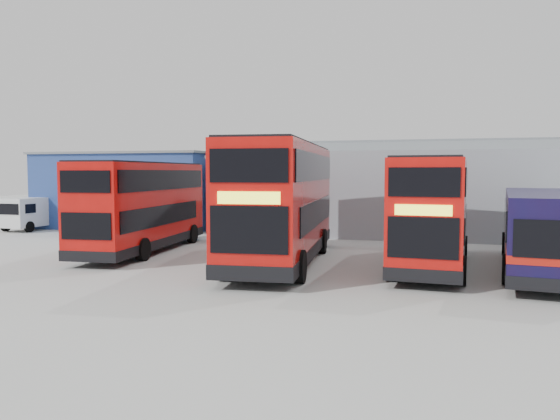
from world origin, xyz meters
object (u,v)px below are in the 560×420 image
object	(u,v)px
double_decker_left	(143,207)
single_decker_blue	(542,232)
panel_van	(36,211)
double_decker_centre	(283,204)
maintenance_shed	(465,191)
double_decker_right	(433,213)
office_block	(139,189)

from	to	relation	value
double_decker_left	single_decker_blue	bearing A→B (deg)	173.71
single_decker_blue	panel_van	size ratio (longest dim) A/B	2.32
double_decker_centre	panel_van	xyz separation A→B (m)	(-19.39, 8.47, -1.29)
panel_van	double_decker_centre	bearing A→B (deg)	-21.77
maintenance_shed	single_decker_blue	distance (m)	13.99
maintenance_shed	double_decker_centre	distance (m)	16.60
maintenance_shed	double_decker_right	world-z (taller)	maintenance_shed
maintenance_shed	single_decker_blue	size ratio (longest dim) A/B	2.66
maintenance_shed	double_decker_left	xyz separation A→B (m)	(-15.23, -13.27, -0.48)
double_decker_left	single_decker_blue	world-z (taller)	double_decker_left
double_decker_centre	panel_van	size ratio (longest dim) A/B	2.42
double_decker_centre	single_decker_blue	world-z (taller)	double_decker_centre
maintenance_shed	panel_van	distance (m)	28.08
panel_van	single_decker_blue	bearing A→B (deg)	-12.86
double_decker_centre	double_decker_right	bearing A→B (deg)	2.36
double_decker_left	single_decker_blue	xyz separation A→B (m)	(17.30, -0.52, -0.61)
double_decker_right	double_decker_centre	bearing A→B (deg)	-169.12
double_decker_centre	maintenance_shed	bearing A→B (deg)	56.10
maintenance_shed	double_decker_centre	bearing A→B (deg)	-118.77
office_block	single_decker_blue	bearing A→B (deg)	-26.09
maintenance_shed	single_decker_blue	bearing A→B (deg)	-81.47
office_block	panel_van	world-z (taller)	office_block
maintenance_shed	double_decker_centre	xyz separation A→B (m)	(-7.99, -14.55, -0.13)
double_decker_right	panel_van	bearing A→B (deg)	166.61
panel_van	office_block	bearing A→B (deg)	38.90
double_decker_right	office_block	bearing A→B (deg)	153.06
double_decker_left	panel_van	distance (m)	14.15
maintenance_shed	panel_van	xyz separation A→B (m)	(-27.38, -6.07, -1.41)
maintenance_shed	panel_van	world-z (taller)	maintenance_shed
maintenance_shed	single_decker_blue	world-z (taller)	maintenance_shed
double_decker_left	double_decker_centre	world-z (taller)	double_decker_centre
office_block	panel_van	bearing A→B (deg)	-142.92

